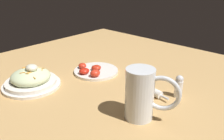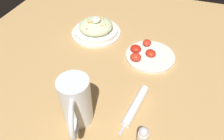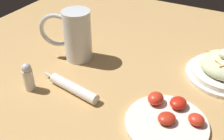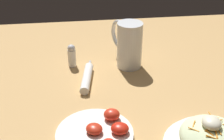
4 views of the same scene
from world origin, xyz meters
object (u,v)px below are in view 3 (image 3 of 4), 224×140
object	(u,v)px
tomato_plate	(168,119)
salt_shaker	(28,77)
beer_mug	(76,37)
napkin_roll	(73,88)

from	to	relation	value
tomato_plate	salt_shaker	xyz separation A→B (m)	(0.38, 0.06, 0.03)
salt_shaker	beer_mug	bearing A→B (deg)	-96.22
tomato_plate	salt_shaker	size ratio (longest dim) A/B	2.36
napkin_roll	tomato_plate	xyz separation A→B (m)	(-0.27, -0.01, -0.00)
beer_mug	tomato_plate	bearing A→B (deg)	158.57
napkin_roll	tomato_plate	size ratio (longest dim) A/B	0.99
tomato_plate	salt_shaker	world-z (taller)	salt_shaker
beer_mug	salt_shaker	xyz separation A→B (m)	(0.02, 0.20, -0.03)
beer_mug	tomato_plate	world-z (taller)	beer_mug
beer_mug	tomato_plate	size ratio (longest dim) A/B	0.83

